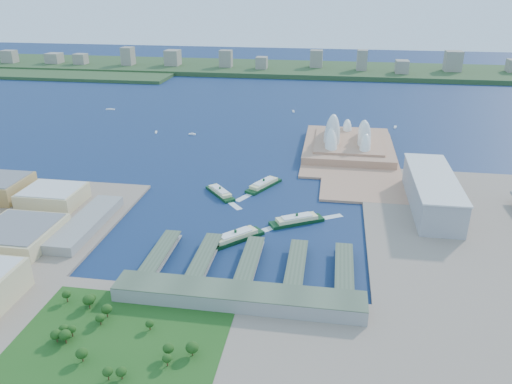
% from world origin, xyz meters
% --- Properties ---
extents(ground, '(3000.00, 3000.00, 0.00)m').
position_xyz_m(ground, '(0.00, 0.00, 0.00)').
color(ground, '#10274C').
rests_on(ground, ground).
extents(south_land, '(720.00, 180.00, 3.00)m').
position_xyz_m(south_land, '(0.00, -210.00, 1.50)').
color(south_land, gray).
rests_on(south_land, ground).
extents(east_land, '(240.00, 500.00, 3.00)m').
position_xyz_m(east_land, '(240.00, -50.00, 1.50)').
color(east_land, gray).
rests_on(east_land, ground).
extents(peninsula, '(135.00, 220.00, 3.00)m').
position_xyz_m(peninsula, '(107.50, 260.00, 1.50)').
color(peninsula, tan).
rests_on(peninsula, ground).
extents(far_shore, '(2200.00, 260.00, 12.00)m').
position_xyz_m(far_shore, '(0.00, 980.00, 6.00)').
color(far_shore, '#2D4926').
rests_on(far_shore, ground).
extents(opera_house, '(134.00, 180.00, 58.00)m').
position_xyz_m(opera_house, '(105.00, 280.00, 32.00)').
color(opera_house, white).
rests_on(opera_house, peninsula).
extents(toaster_building, '(45.00, 155.00, 35.00)m').
position_xyz_m(toaster_building, '(195.00, 80.00, 20.50)').
color(toaster_building, '#939398').
rests_on(toaster_building, east_land).
extents(ferry_wharves, '(184.00, 90.00, 9.30)m').
position_xyz_m(ferry_wharves, '(14.00, -75.00, 4.65)').
color(ferry_wharves, '#465440').
rests_on(ferry_wharves, ground).
extents(terminal_building, '(200.00, 28.00, 12.00)m').
position_xyz_m(terminal_building, '(15.00, -135.00, 9.00)').
color(terminal_building, gray).
rests_on(terminal_building, south_land).
extents(park, '(150.00, 110.00, 16.00)m').
position_xyz_m(park, '(-60.00, -190.00, 11.00)').
color(park, '#194714').
rests_on(park, south_land).
extents(far_skyline, '(1900.00, 140.00, 55.00)m').
position_xyz_m(far_skyline, '(0.00, 960.00, 39.50)').
color(far_skyline, gray).
rests_on(far_skyline, far_shore).
extents(ferry_a, '(44.62, 49.84, 10.11)m').
position_xyz_m(ferry_a, '(-49.06, 81.63, 5.06)').
color(ferry_a, '#0D3416').
rests_on(ferry_a, ground).
extents(ferry_b, '(40.78, 58.92, 11.11)m').
position_xyz_m(ferry_b, '(-0.33, 113.72, 5.56)').
color(ferry_b, '#0D3416').
rests_on(ferry_b, ground).
extents(ferry_c, '(54.02, 54.79, 11.60)m').
position_xyz_m(ferry_c, '(-8.35, -28.01, 5.80)').
color(ferry_c, '#0D3416').
rests_on(ferry_c, ground).
extents(ferry_d, '(59.04, 42.63, 11.23)m').
position_xyz_m(ferry_d, '(48.66, 20.10, 5.61)').
color(ferry_d, '#0D3416').
rests_on(ferry_d, ground).
extents(boat_a, '(6.56, 13.40, 2.51)m').
position_xyz_m(boat_a, '(-215.68, 324.09, 1.25)').
color(boat_a, white).
rests_on(boat_a, ground).
extents(boat_b, '(11.41, 4.31, 3.05)m').
position_xyz_m(boat_b, '(-151.60, 321.78, 1.52)').
color(boat_b, white).
rests_on(boat_b, ground).
extents(boat_c, '(6.51, 14.11, 3.06)m').
position_xyz_m(boat_c, '(188.97, 419.62, 1.53)').
color(boat_c, white).
rests_on(boat_c, ground).
extents(boat_d, '(17.74, 6.18, 2.93)m').
position_xyz_m(boat_d, '(-360.79, 464.77, 1.47)').
color(boat_d, white).
rests_on(boat_d, ground).
extents(boat_e, '(6.22, 13.01, 3.07)m').
position_xyz_m(boat_e, '(1.94, 506.53, 1.53)').
color(boat_e, white).
rests_on(boat_e, ground).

